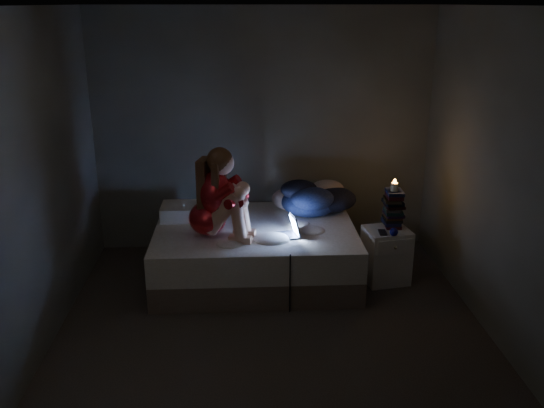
{
  "coord_description": "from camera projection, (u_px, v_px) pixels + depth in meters",
  "views": [
    {
      "loc": [
        -0.23,
        -4.25,
        2.62
      ],
      "look_at": [
        0.05,
        1.0,
        0.8
      ],
      "focal_mm": 38.54,
      "sensor_mm": 36.0,
      "label": 1
    }
  ],
  "objects": [
    {
      "name": "wall_right",
      "position": [
        504.0,
        181.0,
        4.55
      ],
      "size": [
        0.02,
        3.8,
        2.6
      ],
      "primitive_type": "cube",
      "color": "#484B44",
      "rests_on": "ground"
    },
    {
      "name": "bed",
      "position": [
        255.0,
        251.0,
        5.83
      ],
      "size": [
        1.95,
        1.46,
        0.54
      ],
      "primitive_type": null,
      "color": "#B9B3A4",
      "rests_on": "ground"
    },
    {
      "name": "nightstand",
      "position": [
        386.0,
        255.0,
        5.72
      ],
      "size": [
        0.47,
        0.43,
        0.54
      ],
      "primitive_type": "cube",
      "rotation": [
        0.0,
        0.0,
        0.18
      ],
      "color": "silver",
      "rests_on": "ground"
    },
    {
      "name": "wall_back",
      "position": [
        263.0,
        132.0,
        6.26
      ],
      "size": [
        3.6,
        0.02,
        2.6
      ],
      "primitive_type": "cube",
      "color": "#484B44",
      "rests_on": "ground"
    },
    {
      "name": "candle",
      "position": [
        394.0,
        189.0,
        5.59
      ],
      "size": [
        0.07,
        0.07,
        0.08
      ],
      "primitive_type": "cylinder",
      "color": "beige",
      "rests_on": "book_stack"
    },
    {
      "name": "phone",
      "position": [
        381.0,
        232.0,
        5.56
      ],
      "size": [
        0.1,
        0.15,
        0.01
      ],
      "primitive_type": "cube",
      "rotation": [
        0.0,
        0.0,
        -0.25
      ],
      "color": "black",
      "rests_on": "nightstand"
    },
    {
      "name": "floor",
      "position": [
        272.0,
        334.0,
        4.88
      ],
      "size": [
        3.6,
        3.8,
        0.02
      ],
      "primitive_type": "cube",
      "color": "#2B2724",
      "rests_on": "ground"
    },
    {
      "name": "wall_left",
      "position": [
        31.0,
        189.0,
        4.36
      ],
      "size": [
        0.02,
        3.8,
        2.6
      ],
      "primitive_type": "cube",
      "color": "#484B44",
      "rests_on": "ground"
    },
    {
      "name": "pillow",
      "position": [
        186.0,
        211.0,
        5.94
      ],
      "size": [
        0.5,
        0.35,
        0.14
      ],
      "primitive_type": "cube",
      "color": "white",
      "rests_on": "bed"
    },
    {
      "name": "book_stack",
      "position": [
        393.0,
        210.0,
        5.66
      ],
      "size": [
        0.19,
        0.25,
        0.34
      ],
      "primitive_type": null,
      "color": "black",
      "rests_on": "nightstand"
    },
    {
      "name": "blue_orb",
      "position": [
        391.0,
        232.0,
        5.46
      ],
      "size": [
        0.08,
        0.08,
        0.08
      ],
      "primitive_type": "sphere",
      "color": "#0A0C5F",
      "rests_on": "nightstand"
    },
    {
      "name": "clothes_pile",
      "position": [
        310.0,
        196.0,
        6.03
      ],
      "size": [
        0.75,
        0.66,
        0.38
      ],
      "primitive_type": null,
      "rotation": [
        0.0,
        0.0,
        -0.29
      ],
      "color": "#0F1851",
      "rests_on": "bed"
    },
    {
      "name": "ceiling",
      "position": [
        272.0,
        4.0,
        4.03
      ],
      "size": [
        3.6,
        3.8,
        0.02
      ],
      "primitive_type": "cube",
      "color": "silver",
      "rests_on": "ground"
    },
    {
      "name": "laptop",
      "position": [
        281.0,
        226.0,
        5.44
      ],
      "size": [
        0.35,
        0.28,
        0.22
      ],
      "primitive_type": null,
      "rotation": [
        0.0,
        0.0,
        0.21
      ],
      "color": "black",
      "rests_on": "bed"
    },
    {
      "name": "wall_front",
      "position": [
        295.0,
        309.0,
        2.65
      ],
      "size": [
        3.6,
        0.02,
        2.6
      ],
      "primitive_type": "cube",
      "color": "#484B44",
      "rests_on": "ground"
    },
    {
      "name": "woman",
      "position": [
        207.0,
        192.0,
        5.35
      ],
      "size": [
        0.61,
        0.47,
        0.87
      ],
      "primitive_type": null,
      "rotation": [
        0.0,
        0.0,
        -0.25
      ],
      "color": "maroon",
      "rests_on": "bed"
    }
  ]
}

